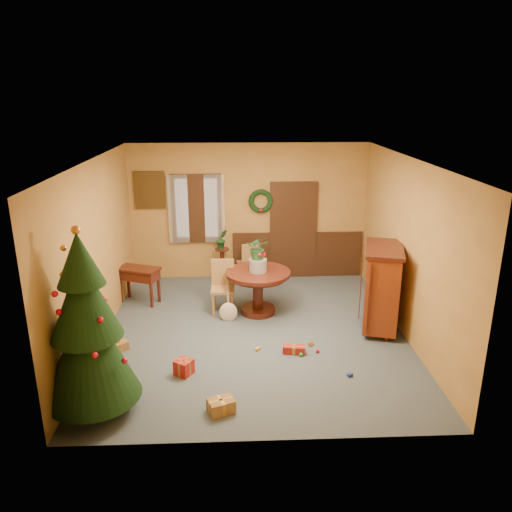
{
  "coord_description": "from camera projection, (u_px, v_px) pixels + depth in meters",
  "views": [
    {
      "loc": [
        -0.31,
        -7.6,
        3.87
      ],
      "look_at": [
        0.05,
        0.4,
        1.24
      ],
      "focal_mm": 35.0,
      "sensor_mm": 36.0,
      "label": 1
    }
  ],
  "objects": [
    {
      "name": "gift_c",
      "position": [
        119.0,
        346.0,
        7.85
      ],
      "size": [
        0.32,
        0.3,
        0.14
      ],
      "color": "brown",
      "rests_on": "floor"
    },
    {
      "name": "dining_table",
      "position": [
        258.0,
        284.0,
        9.04
      ],
      "size": [
        1.18,
        1.18,
        0.81
      ],
      "color": "black",
      "rests_on": "floor"
    },
    {
      "name": "sideboard",
      "position": [
        382.0,
        286.0,
        8.38
      ],
      "size": [
        0.88,
        1.26,
        1.46
      ],
      "color": "#531609",
      "rests_on": "floor"
    },
    {
      "name": "toy_c",
      "position": [
        257.0,
        349.0,
        7.85
      ],
      "size": [
        0.09,
        0.09,
        0.05
      ],
      "primitive_type": "cube",
      "rotation": [
        0.0,
        0.0,
        0.71
      ],
      "color": "gold",
      "rests_on": "floor"
    },
    {
      "name": "toy_b",
      "position": [
        301.0,
        355.0,
        7.68
      ],
      "size": [
        0.06,
        0.06,
        0.06
      ],
      "primitive_type": "sphere",
      "color": "green",
      "rests_on": "floor"
    },
    {
      "name": "room_envelope",
      "position": [
        259.0,
        228.0,
        10.66
      ],
      "size": [
        5.5,
        5.5,
        5.5
      ],
      "color": "#3C4A58",
      "rests_on": "ground"
    },
    {
      "name": "gift_b",
      "position": [
        184.0,
        367.0,
        7.17
      ],
      "size": [
        0.31,
        0.31,
        0.23
      ],
      "color": "#A91D16",
      "rests_on": "floor"
    },
    {
      "name": "guitar",
      "position": [
        228.0,
        301.0,
        8.79
      ],
      "size": [
        0.35,
        0.5,
        0.74
      ],
      "primitive_type": null,
      "rotation": [
        -0.49,
        0.0,
        -0.05
      ],
      "color": "beige",
      "rests_on": "floor"
    },
    {
      "name": "plant_stand",
      "position": [
        222.0,
        262.0,
        10.49
      ],
      "size": [
        0.3,
        0.3,
        0.77
      ],
      "color": "black",
      "rests_on": "floor"
    },
    {
      "name": "gift_a",
      "position": [
        221.0,
        406.0,
        6.33
      ],
      "size": [
        0.39,
        0.34,
        0.18
      ],
      "color": "brown",
      "rests_on": "floor"
    },
    {
      "name": "christmas_tree",
      "position": [
        87.0,
        328.0,
        6.03
      ],
      "size": [
        1.18,
        1.18,
        2.44
      ],
      "color": "#382111",
      "rests_on": "floor"
    },
    {
      "name": "chair_near",
      "position": [
        223.0,
        284.0,
        9.15
      ],
      "size": [
        0.43,
        0.43,
        0.97
      ],
      "color": "olive",
      "rests_on": "floor"
    },
    {
      "name": "toy_d",
      "position": [
        318.0,
        351.0,
        7.78
      ],
      "size": [
        0.06,
        0.06,
        0.06
      ],
      "primitive_type": "sphere",
      "color": "red",
      "rests_on": "floor"
    },
    {
      "name": "gift_d",
      "position": [
        294.0,
        350.0,
        7.77
      ],
      "size": [
        0.36,
        0.19,
        0.12
      ],
      "color": "#A91D16",
      "rests_on": "floor"
    },
    {
      "name": "centerpiece_plant",
      "position": [
        258.0,
        248.0,
        8.83
      ],
      "size": [
        0.39,
        0.33,
        0.43
      ],
      "primitive_type": "imported",
      "color": "#1E4C23",
      "rests_on": "urn"
    },
    {
      "name": "toy_e",
      "position": [
        311.0,
        344.0,
        8.0
      ],
      "size": [
        0.09,
        0.08,
        0.05
      ],
      "primitive_type": "cube",
      "rotation": [
        0.0,
        0.0,
        0.37
      ],
      "color": "orange",
      "rests_on": "floor"
    },
    {
      "name": "toy_a",
      "position": [
        350.0,
        375.0,
        7.14
      ],
      "size": [
        0.09,
        0.09,
        0.05
      ],
      "primitive_type": "cube",
      "rotation": [
        0.0,
        0.0,
        0.57
      ],
      "color": "#23349A",
      "rests_on": "floor"
    },
    {
      "name": "writing_desk",
      "position": [
        139.0,
        276.0,
        9.51
      ],
      "size": [
        0.88,
        0.65,
        0.7
      ],
      "color": "black",
      "rests_on": "floor"
    },
    {
      "name": "chair_far",
      "position": [
        249.0,
        261.0,
        10.52
      ],
      "size": [
        0.49,
        0.49,
        0.9
      ],
      "color": "olive",
      "rests_on": "floor"
    },
    {
      "name": "urn",
      "position": [
        258.0,
        265.0,
        8.93
      ],
      "size": [
        0.32,
        0.32,
        0.23
      ],
      "primitive_type": "cylinder",
      "color": "slate",
      "rests_on": "dining_table"
    },
    {
      "name": "stand_plant",
      "position": [
        222.0,
        239.0,
        10.33
      ],
      "size": [
        0.28,
        0.26,
        0.42
      ],
      "primitive_type": "imported",
      "rotation": [
        0.0,
        0.0,
        0.39
      ],
      "color": "#19471E",
      "rests_on": "plant_stand"
    }
  ]
}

